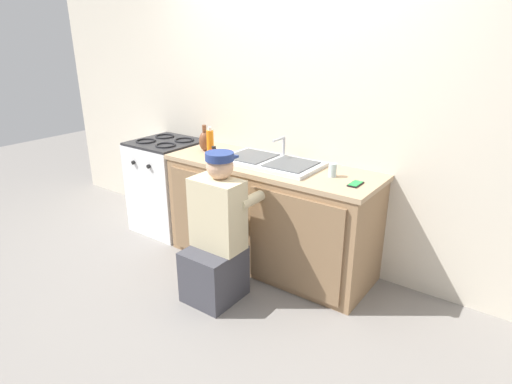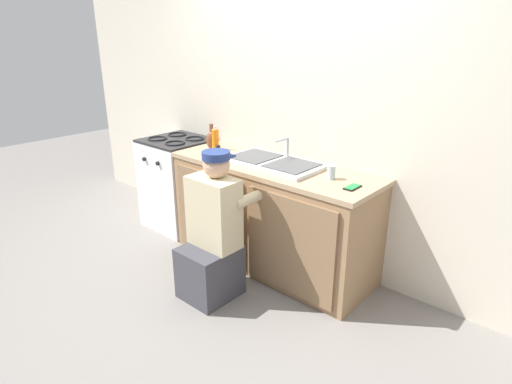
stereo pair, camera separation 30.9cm
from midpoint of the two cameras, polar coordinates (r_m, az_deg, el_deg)
ground_plane at (r=3.56m, az=1.44°, el=-11.22°), size 12.00×12.00×0.00m
back_wall at (r=3.60m, az=8.43°, el=10.35°), size 6.00×0.10×2.50m
counter_cabinet at (r=3.56m, az=4.53°, el=-3.52°), size 1.75×0.62×0.85m
countertop at (r=3.41m, az=4.83°, el=3.34°), size 1.79×0.62×0.04m
sink_double_basin at (r=3.41m, az=4.87°, el=3.95°), size 0.80×0.44×0.19m
stove_range at (r=4.34m, az=-8.23°, el=1.23°), size 0.60×0.62×0.91m
plumber_person at (r=3.14m, az=-2.98°, el=-6.24°), size 0.42×0.61×1.10m
soap_bottle_orange at (r=3.65m, az=-3.00°, el=6.65°), size 0.06×0.06×0.25m
water_glass at (r=3.12m, az=12.83°, el=2.52°), size 0.06×0.06×0.10m
cell_phone at (r=2.99m, az=15.66°, el=0.57°), size 0.07×0.14×0.01m
vase_decorative at (r=3.83m, az=-3.60°, el=6.96°), size 0.10×0.10×0.23m
spice_bottle_red at (r=3.58m, az=-2.59°, el=5.37°), size 0.04×0.04×0.10m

